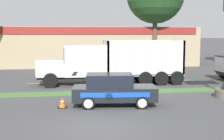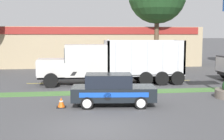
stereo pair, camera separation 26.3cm
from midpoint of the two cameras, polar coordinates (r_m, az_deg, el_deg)
name	(u,v)px [view 2 (the right image)]	position (r m, az deg, el deg)	size (l,w,h in m)	color
ground_plane	(96,127)	(12.98, -2.34, -10.42)	(600.00, 600.00, 0.00)	#474749
grass_verge	(86,93)	(20.25, -4.36, -4.18)	(120.00, 1.27, 0.06)	#477538
centre_line_4	(42,83)	(24.87, -12.31, -2.37)	(2.40, 0.14, 0.01)	yellow
centre_line_5	(111,82)	(25.02, 0.12, -2.17)	(2.40, 0.14, 0.01)	yellow
centre_line_6	(176,80)	(26.30, 11.86, -1.88)	(2.40, 0.14, 0.01)	yellow
dump_truck_trail	(100,63)	(23.71, -1.93, 1.20)	(11.04, 2.69, 3.44)	black
rally_car	(112,89)	(16.60, 0.44, -3.57)	(4.56, 2.29, 1.74)	black
traffic_cone	(61,102)	(16.49, -8.81, -5.89)	(0.50, 0.50, 0.53)	black
store_building_backdrop	(93,46)	(41.14, -3.38, 4.49)	(25.04, 12.10, 4.66)	tan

